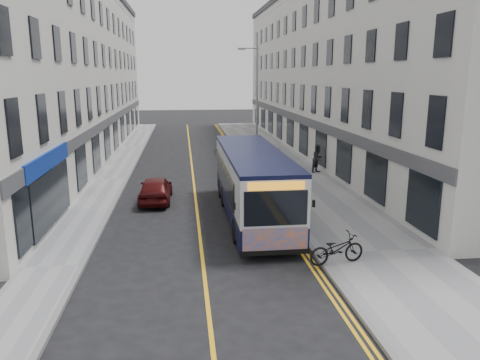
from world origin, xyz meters
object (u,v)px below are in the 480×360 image
object	(u,v)px
pedestrian_far	(318,159)
city_bus	(252,181)
car_maroon	(156,189)
streetlamp	(256,104)
pedestrian_near	(277,161)
car_white	(230,145)
bicycle	(337,249)

from	to	relation	value
pedestrian_far	city_bus	bearing A→B (deg)	-159.88
pedestrian_far	car_maroon	xyz separation A→B (m)	(-9.99, -5.54, -0.34)
car_maroon	streetlamp	bearing A→B (deg)	-129.30
streetlamp	pedestrian_near	world-z (taller)	streetlamp
pedestrian_near	car_white	bearing A→B (deg)	113.39
streetlamp	bicycle	bearing A→B (deg)	-89.18
pedestrian_far	car_maroon	size ratio (longest dim) A/B	0.45
streetlamp	pedestrian_near	bearing A→B (deg)	-63.94
city_bus	bicycle	world-z (taller)	city_bus
streetlamp	pedestrian_far	distance (m)	5.33
car_white	pedestrian_far	bearing A→B (deg)	-63.14
car_white	car_maroon	bearing A→B (deg)	-112.68
city_bus	car_maroon	world-z (taller)	city_bus
car_white	pedestrian_near	bearing A→B (deg)	-79.98
city_bus	pedestrian_near	world-z (taller)	city_bus
city_bus	car_maroon	size ratio (longest dim) A/B	2.72
streetlamp	city_bus	size ratio (longest dim) A/B	0.76
streetlamp	pedestrian_far	bearing A→B (deg)	-21.88
pedestrian_near	car_maroon	bearing A→B (deg)	-134.71
pedestrian_near	car_maroon	world-z (taller)	pedestrian_near
bicycle	car_white	bearing A→B (deg)	-8.68
streetlamp	bicycle	world-z (taller)	streetlamp
pedestrian_far	car_white	xyz separation A→B (m)	(-4.79, 8.54, -0.31)
city_bus	car_maroon	distance (m)	5.61
city_bus	pedestrian_near	size ratio (longest dim) A/B	5.97
streetlamp	pedestrian_far	world-z (taller)	streetlamp
streetlamp	city_bus	bearing A→B (deg)	-99.53
pedestrian_near	pedestrian_far	bearing A→B (deg)	23.42
car_white	city_bus	bearing A→B (deg)	-94.95
bicycle	city_bus	bearing A→B (deg)	7.12
streetlamp	city_bus	world-z (taller)	streetlamp
city_bus	bicycle	xyz separation A→B (m)	(1.97, -5.79, -1.03)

